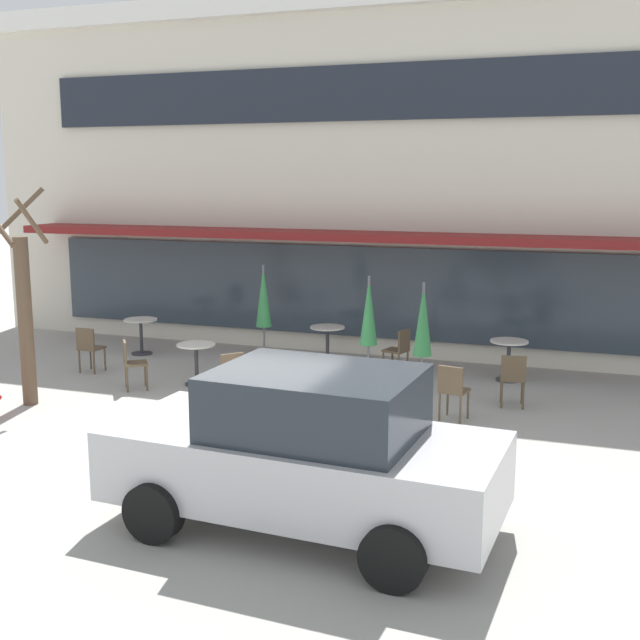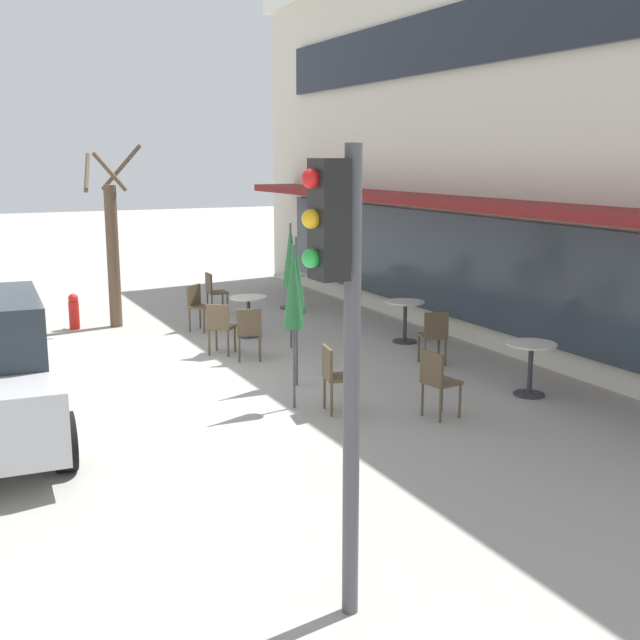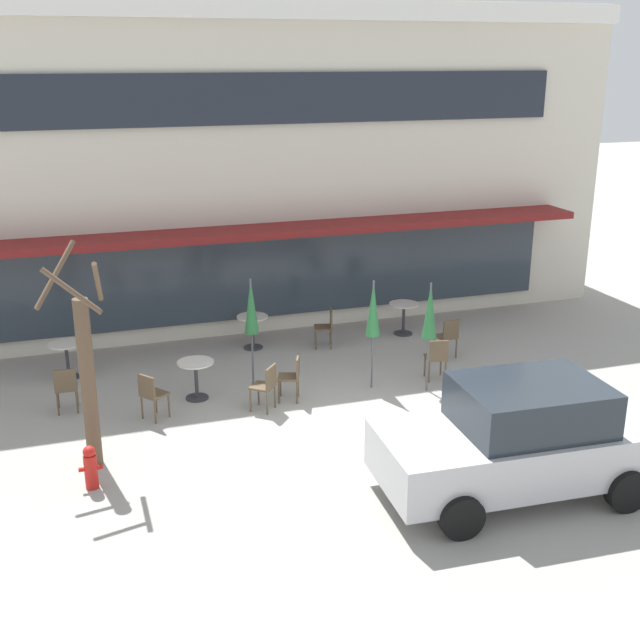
% 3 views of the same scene
% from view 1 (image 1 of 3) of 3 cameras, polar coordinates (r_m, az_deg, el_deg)
% --- Properties ---
extents(ground_plane, '(80.00, 80.00, 0.00)m').
position_cam_1_polar(ground_plane, '(11.71, -5.51, -8.54)').
color(ground_plane, '#9E9B93').
extents(building_facade, '(18.18, 9.10, 7.49)m').
position_cam_1_polar(building_facade, '(20.53, 6.37, 10.16)').
color(building_facade, beige).
rests_on(building_facade, ground).
extents(cafe_table_near_wall, '(0.70, 0.70, 0.76)m').
position_cam_1_polar(cafe_table_near_wall, '(17.42, -12.61, -0.72)').
color(cafe_table_near_wall, '#333338').
rests_on(cafe_table_near_wall, ground).
extents(cafe_table_streetside, '(0.70, 0.70, 0.76)m').
position_cam_1_polar(cafe_table_streetside, '(14.70, -8.79, -2.62)').
color(cafe_table_streetside, '#333338').
rests_on(cafe_table_streetside, ground).
extents(cafe_table_by_tree, '(0.70, 0.70, 0.76)m').
position_cam_1_polar(cafe_table_by_tree, '(15.22, 13.28, -2.33)').
color(cafe_table_by_tree, '#333338').
rests_on(cafe_table_by_tree, ground).
extents(cafe_table_mid_patio, '(0.70, 0.70, 0.76)m').
position_cam_1_polar(cafe_table_mid_patio, '(16.16, 0.53, -1.32)').
color(cafe_table_mid_patio, '#333338').
rests_on(cafe_table_mid_patio, ground).
extents(patio_umbrella_green_folded, '(0.28, 0.28, 2.20)m').
position_cam_1_polar(patio_umbrella_green_folded, '(12.01, 7.33, -0.06)').
color(patio_umbrella_green_folded, '#4C4C51').
rests_on(patio_umbrella_green_folded, ground).
extents(patio_umbrella_cream_folded, '(0.28, 0.28, 2.20)m').
position_cam_1_polar(patio_umbrella_cream_folded, '(12.70, 3.49, 0.57)').
color(patio_umbrella_cream_folded, '#4C4C51').
rests_on(patio_umbrella_cream_folded, ground).
extents(patio_umbrella_corner_open, '(0.28, 0.28, 2.20)m').
position_cam_1_polar(patio_umbrella_corner_open, '(14.27, -4.03, 1.64)').
color(patio_umbrella_corner_open, '#4C4C51').
rests_on(patio_umbrella_corner_open, ground).
extents(cafe_chair_0, '(0.56, 0.56, 0.89)m').
position_cam_1_polar(cafe_chair_0, '(13.37, -6.42, -3.82)').
color(cafe_chair_0, brown).
rests_on(cafe_chair_0, ground).
extents(cafe_chair_1, '(0.46, 0.46, 0.89)m').
position_cam_1_polar(cafe_chair_1, '(13.49, 13.56, -3.91)').
color(cafe_chair_1, brown).
rests_on(cafe_chair_1, ground).
extents(cafe_chair_2, '(0.51, 0.51, 0.89)m').
position_cam_1_polar(cafe_chair_2, '(13.39, -3.57, -3.75)').
color(cafe_chair_2, brown).
rests_on(cafe_chair_2, ground).
extents(cafe_chair_3, '(0.41, 0.41, 0.89)m').
position_cam_1_polar(cafe_chair_3, '(16.03, -16.10, -1.79)').
color(cafe_chair_3, brown).
rests_on(cafe_chair_3, ground).
extents(cafe_chair_4, '(0.49, 0.49, 0.89)m').
position_cam_1_polar(cafe_chair_4, '(15.29, 5.65, -2.00)').
color(cafe_chair_4, brown).
rests_on(cafe_chair_4, ground).
extents(cafe_chair_5, '(0.47, 0.47, 0.89)m').
position_cam_1_polar(cafe_chair_5, '(12.57, 9.41, -4.80)').
color(cafe_chair_5, brown).
rests_on(cafe_chair_5, ground).
extents(cafe_chair_6, '(0.56, 0.56, 0.89)m').
position_cam_1_polar(cafe_chair_6, '(14.59, -13.27, -2.83)').
color(cafe_chair_6, brown).
rests_on(cafe_chair_6, ground).
extents(parked_sedan, '(4.29, 2.18, 1.76)m').
position_cam_1_polar(parked_sedan, '(8.64, -0.97, -9.26)').
color(parked_sedan, '#B7B7BC').
rests_on(parked_sedan, ground).
extents(street_tree, '(1.04, 1.22, 3.57)m').
position_cam_1_polar(street_tree, '(13.96, -20.29, 0.63)').
color(street_tree, brown).
rests_on(street_tree, ground).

